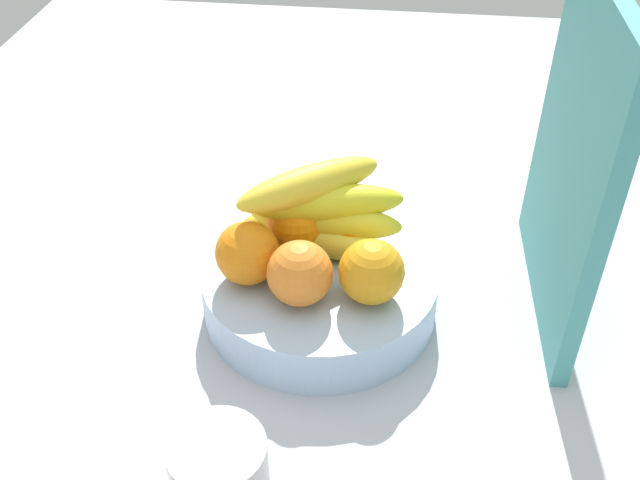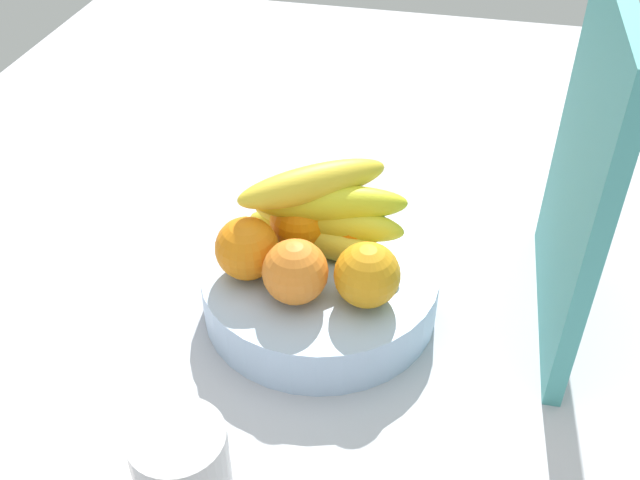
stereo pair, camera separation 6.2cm
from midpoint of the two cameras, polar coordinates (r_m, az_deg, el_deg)
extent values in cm
cube|color=#B5B6BE|center=(86.77, 2.85, -5.61)|extent=(180.00, 140.00, 3.00)
cylinder|color=#A9C2E1|center=(83.14, 2.14, -3.80)|extent=(26.14, 26.14, 5.80)
sphere|color=orange|center=(75.53, 0.43, -2.53)|extent=(6.85, 6.85, 6.85)
sphere|color=orange|center=(75.57, 6.00, -2.76)|extent=(6.85, 6.85, 6.85)
sphere|color=orange|center=(82.45, 4.78, 1.35)|extent=(6.85, 6.85, 6.85)
sphere|color=orange|center=(82.20, 0.65, 1.37)|extent=(6.85, 6.85, 6.85)
sphere|color=orange|center=(78.58, -3.38, -0.72)|extent=(6.85, 6.85, 6.85)
ellipsoid|color=yellow|center=(82.33, 1.88, 0.17)|extent=(7.99, 17.46, 4.00)
ellipsoid|color=yellow|center=(81.26, 2.82, 1.51)|extent=(5.13, 17.23, 4.00)
ellipsoid|color=yellow|center=(79.99, 2.94, 2.79)|extent=(7.56, 17.46, 4.00)
ellipsoid|color=yellow|center=(79.09, 1.72, 4.30)|extent=(13.28, 16.07, 4.00)
cube|color=teal|center=(78.89, 21.51, 4.40)|extent=(28.03, 2.44, 36.00)
camera|label=1|loc=(0.03, -87.74, 1.79)|focal=41.68mm
camera|label=2|loc=(0.03, 92.26, -1.79)|focal=41.68mm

